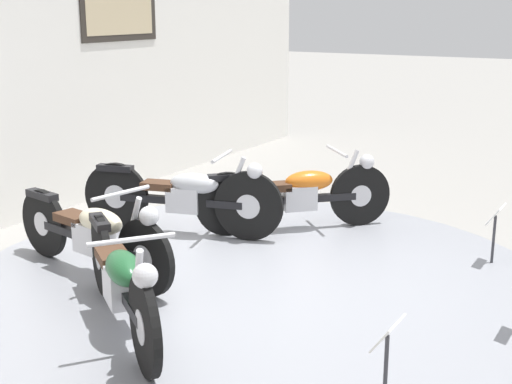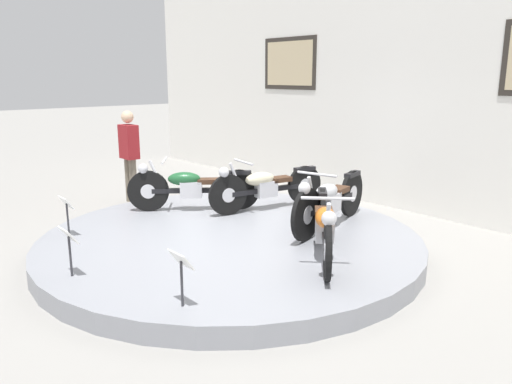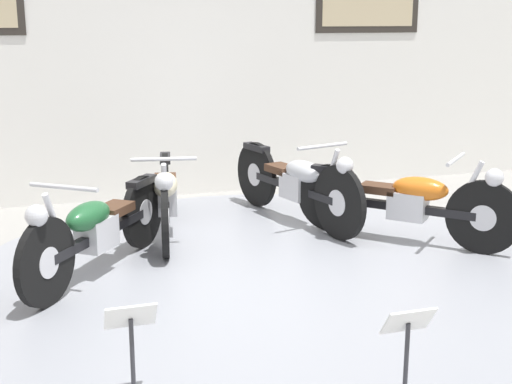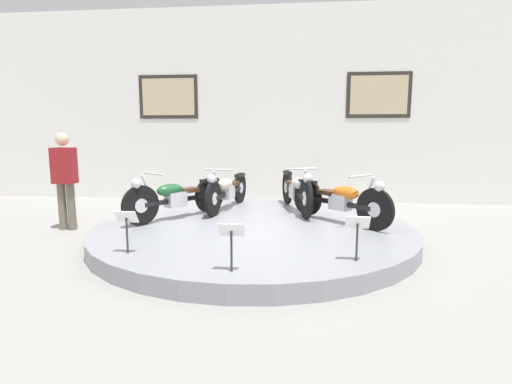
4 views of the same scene
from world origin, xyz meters
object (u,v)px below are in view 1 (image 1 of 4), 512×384
at_px(motorcycle_cream, 94,232).
at_px(info_placard_front_left, 387,345).
at_px(info_placard_front_right, 495,222).
at_px(motorcycle_silver, 185,195).
at_px(motorcycle_orange, 299,192).
at_px(motorcycle_green, 121,279).

height_order(motorcycle_cream, info_placard_front_left, motorcycle_cream).
bearing_deg(info_placard_front_right, motorcycle_silver, 104.00).
height_order(motorcycle_orange, info_placard_front_right, motorcycle_orange).
height_order(motorcycle_green, info_placard_front_left, motorcycle_green).
bearing_deg(info_placard_front_right, motorcycle_orange, 89.85).
relative_size(motorcycle_orange, info_placard_front_right, 2.84).
relative_size(motorcycle_silver, motorcycle_orange, 1.35).
xyz_separation_m(info_placard_front_left, info_placard_front_right, (2.62, 0.00, 0.00)).
bearing_deg(info_placard_front_right, info_placard_front_left, 180.00).
bearing_deg(motorcycle_cream, motorcycle_green, -128.05).
bearing_deg(info_placard_front_right, motorcycle_green, 144.71).
bearing_deg(motorcycle_silver, info_placard_front_right, -76.00).
bearing_deg(motorcycle_cream, motorcycle_orange, -24.19).
bearing_deg(motorcycle_green, motorcycle_orange, 0.08).
distance_m(motorcycle_cream, info_placard_front_right, 3.35).
relative_size(motorcycle_orange, info_placard_front_left, 2.84).
xyz_separation_m(motorcycle_cream, info_placard_front_left, (-0.68, -2.73, -0.00)).
distance_m(motorcycle_silver, info_placard_front_left, 3.35).
height_order(motorcycle_cream, motorcycle_orange, motorcycle_orange).
bearing_deg(motorcycle_silver, motorcycle_orange, -51.91).
bearing_deg(info_placard_front_left, motorcycle_silver, 54.68).
bearing_deg(motorcycle_silver, motorcycle_green, -155.60).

